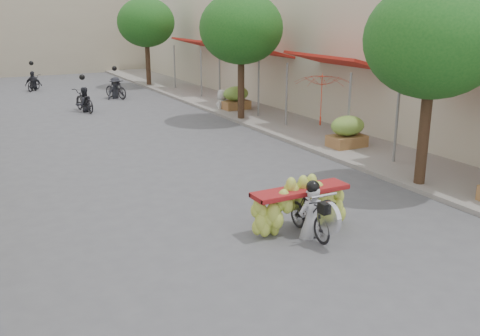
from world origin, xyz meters
name	(u,v)px	position (x,y,z in m)	size (l,w,h in m)	color
ground	(358,311)	(0.00, 0.00, 0.00)	(120.00, 120.00, 0.00)	#505055
sidewalk_right	(262,112)	(7.00, 15.00, 0.06)	(4.00, 60.00, 0.12)	gray
shophouse_row_right	(367,44)	(11.99, 14.00, 3.00)	(9.77, 40.00, 6.00)	#BFB69F
far_building	(24,24)	(0.00, 38.00, 3.50)	(20.00, 6.00, 7.00)	tan
street_tree_near	(433,41)	(5.40, 4.00, 3.78)	(3.40, 3.40, 5.25)	#3A2719
street_tree_mid	(241,29)	(5.40, 14.00, 3.78)	(3.40, 3.40, 5.25)	#3A2719
street_tree_far	(146,23)	(5.40, 26.00, 3.78)	(3.40, 3.40, 5.25)	#3A2719
produce_crate_mid	(347,129)	(6.20, 8.00, 0.71)	(1.20, 0.88, 1.16)	olive
produce_crate_far	(236,96)	(6.20, 16.00, 0.71)	(1.20, 0.88, 1.16)	olive
banana_motorbike	(306,202)	(1.00, 2.90, 0.69)	(2.20, 1.77, 2.04)	black
market_umbrella	(324,73)	(5.79, 8.90, 2.49)	(2.30, 2.30, 1.79)	#B32C17
pedestrian	(222,90)	(5.73, 16.48, 0.98)	(0.98, 0.92, 1.72)	silver
bg_motorbike_a	(84,96)	(0.03, 19.26, 0.72)	(0.96, 1.89, 1.95)	black
bg_motorbike_b	(115,83)	(2.34, 22.32, 0.84)	(1.19, 1.79, 1.95)	black
bg_motorbike_c	(33,77)	(-1.09, 27.42, 0.80)	(1.27, 1.66, 1.95)	black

